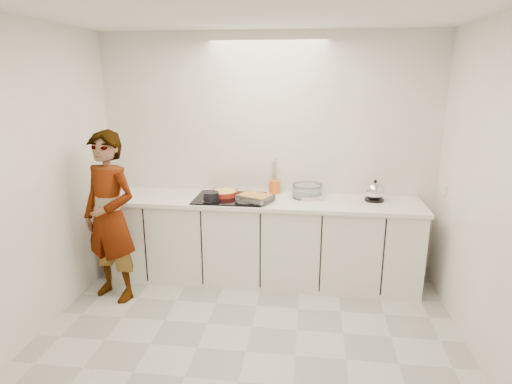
# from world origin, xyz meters

# --- Properties ---
(floor) EXTENTS (3.60, 3.20, 0.00)m
(floor) POSITION_xyz_m (0.00, 0.00, 0.00)
(floor) COLOR beige
(floor) RESTS_ON ground
(ceiling) EXTENTS (3.60, 3.20, 0.00)m
(ceiling) POSITION_xyz_m (0.00, 0.00, 2.60)
(ceiling) COLOR white
(ceiling) RESTS_ON wall_back
(wall_back) EXTENTS (3.60, 0.00, 2.60)m
(wall_back) POSITION_xyz_m (0.00, 1.60, 1.30)
(wall_back) COLOR white
(wall_back) RESTS_ON ground
(wall_front) EXTENTS (3.60, 0.00, 2.60)m
(wall_front) POSITION_xyz_m (0.00, -1.60, 1.30)
(wall_front) COLOR white
(wall_front) RESTS_ON ground
(wall_left) EXTENTS (0.00, 3.20, 2.60)m
(wall_left) POSITION_xyz_m (-1.80, 0.00, 1.30)
(wall_left) COLOR white
(wall_left) RESTS_ON ground
(wall_right) EXTENTS (0.02, 3.20, 2.60)m
(wall_right) POSITION_xyz_m (1.80, 0.02, 1.30)
(wall_right) COLOR white
(wall_right) RESTS_ON ground
(base_cabinets) EXTENTS (3.20, 0.58, 0.87)m
(base_cabinets) POSITION_xyz_m (0.00, 1.28, 0.43)
(base_cabinets) COLOR white
(base_cabinets) RESTS_ON floor
(countertop) EXTENTS (3.24, 0.64, 0.04)m
(countertop) POSITION_xyz_m (0.00, 1.28, 0.89)
(countertop) COLOR white
(countertop) RESTS_ON base_cabinets
(hob) EXTENTS (0.72, 0.54, 0.01)m
(hob) POSITION_xyz_m (-0.35, 1.26, 0.92)
(hob) COLOR black
(hob) RESTS_ON countertop
(tart_dish) EXTENTS (0.40, 0.40, 0.05)m
(tart_dish) POSITION_xyz_m (-0.43, 1.33, 0.95)
(tart_dish) COLOR #A1271B
(tart_dish) RESTS_ON hob
(saucepan) EXTENTS (0.21, 0.21, 0.15)m
(saucepan) POSITION_xyz_m (-0.52, 1.12, 0.97)
(saucepan) COLOR black
(saucepan) RESTS_ON hob
(baking_dish) EXTENTS (0.40, 0.36, 0.06)m
(baking_dish) POSITION_xyz_m (-0.07, 1.17, 0.96)
(baking_dish) COLOR silver
(baking_dish) RESTS_ON hob
(mixing_bowl) EXTENTS (0.35, 0.35, 0.14)m
(mixing_bowl) POSITION_xyz_m (0.45, 1.41, 0.98)
(mixing_bowl) COLOR silver
(mixing_bowl) RESTS_ON countertop
(tea_towel) EXTENTS (0.27, 0.23, 0.04)m
(tea_towel) POSITION_xyz_m (0.48, 1.35, 0.93)
(tea_towel) COLOR white
(tea_towel) RESTS_ON countertop
(kettle) EXTENTS (0.26, 0.26, 0.22)m
(kettle) POSITION_xyz_m (1.13, 1.38, 1.00)
(kettle) COLOR black
(kettle) RESTS_ON countertop
(utensil_crock) EXTENTS (0.13, 0.13, 0.14)m
(utensil_crock) POSITION_xyz_m (0.09, 1.54, 0.98)
(utensil_crock) COLOR orange
(utensil_crock) RESTS_ON countertop
(cook) EXTENTS (0.71, 0.58, 1.67)m
(cook) POSITION_xyz_m (-1.43, 0.74, 0.83)
(cook) COLOR white
(cook) RESTS_ON floor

